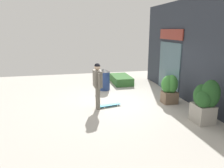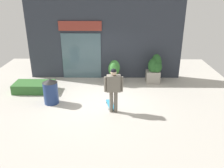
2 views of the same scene
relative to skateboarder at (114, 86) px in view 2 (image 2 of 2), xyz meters
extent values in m
plane|color=#B2ADA3|center=(-0.46, 0.92, -1.01)|extent=(12.00, 12.00, 0.00)
cube|color=#2D333D|center=(-0.46, 3.67, 0.95)|extent=(7.38, 0.25, 3.91)
cube|color=#47606B|center=(-1.59, 3.52, 0.10)|extent=(1.89, 0.06, 2.21)
cube|color=maroon|center=(-1.59, 3.50, 1.54)|extent=(2.01, 0.05, 0.44)
cylinder|color=#666056|center=(-0.08, 0.00, -0.60)|extent=(0.13, 0.13, 0.82)
cylinder|color=#666056|center=(0.08, 0.00, -0.60)|extent=(0.13, 0.13, 0.82)
cube|color=#6B665B|center=(0.00, 0.00, 0.10)|extent=(0.49, 0.28, 0.58)
cylinder|color=#6B665B|center=(-0.28, -0.01, 0.07)|extent=(0.09, 0.09, 0.55)
cylinder|color=#6B665B|center=(0.28, 0.01, 0.07)|extent=(0.09, 0.09, 0.55)
sphere|color=beige|center=(0.00, 0.00, 0.50)|extent=(0.21, 0.21, 0.21)
sphere|color=black|center=(0.00, 0.00, 0.53)|extent=(0.20, 0.20, 0.20)
cube|color=teal|center=(-0.12, 0.46, -0.94)|extent=(0.38, 0.84, 0.02)
cylinder|color=silver|center=(-0.29, 0.69, -0.98)|extent=(0.04, 0.06, 0.05)
cylinder|color=silver|center=(-0.06, 0.74, -0.98)|extent=(0.04, 0.06, 0.05)
cylinder|color=silver|center=(-0.18, 0.18, -0.98)|extent=(0.04, 0.06, 0.05)
cylinder|color=silver|center=(0.05, 0.23, -0.98)|extent=(0.04, 0.06, 0.05)
cube|color=gray|center=(1.84, 2.93, -0.73)|extent=(0.63, 0.53, 0.57)
ellipsoid|color=#235123|center=(1.97, 2.80, -0.21)|extent=(0.48, 0.41, 0.54)
ellipsoid|color=#235123|center=(1.78, 2.86, -0.16)|extent=(0.42, 0.47, 0.67)
ellipsoid|color=#235123|center=(1.97, 3.02, -0.08)|extent=(0.48, 0.58, 0.86)
cube|color=brown|center=(-0.01, 2.79, -0.79)|extent=(0.46, 0.54, 0.45)
ellipsoid|color=#387A33|center=(0.02, 2.83, -0.26)|extent=(0.51, 0.46, 0.71)
ellipsoid|color=#387A33|center=(-0.03, 2.72, -0.27)|extent=(0.47, 0.57, 0.69)
cylinder|color=navy|center=(-2.41, 0.67, -0.58)|extent=(0.56, 0.56, 0.86)
cone|color=black|center=(-2.41, 0.67, -0.08)|extent=(0.57, 0.57, 0.14)
cube|color=#33662D|center=(-3.45, 1.79, -0.81)|extent=(1.68, 0.90, 0.40)
camera|label=1|loc=(7.16, -1.09, 1.75)|focal=34.27mm
camera|label=2|loc=(0.06, -7.44, 3.10)|focal=37.30mm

